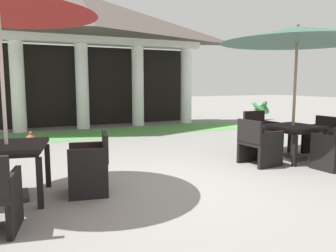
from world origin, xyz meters
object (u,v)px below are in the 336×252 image
object	(u,v)px
patio_table_near_foreground	(7,151)
patio_chair_near_foreground_east	(91,164)
patio_table_mid_left	(293,130)
patio_chair_mid_left_west	(258,143)
terracotta_urn	(31,140)
patio_chair_mid_left_north	(259,133)
patio_chair_mid_left_east	(322,136)
potted_palm_right_edge	(261,124)
patio_chair_mid_left_south	(334,148)
patio_umbrella_mid_left	(297,36)

from	to	relation	value
patio_table_near_foreground	patio_chair_near_foreground_east	distance (m)	1.09
patio_table_mid_left	patio_chair_mid_left_west	world-z (taller)	patio_chair_mid_left_west
patio_chair_near_foreground_east	terracotta_urn	size ratio (longest dim) A/B	2.28
patio_chair_mid_left_north	patio_chair_mid_left_east	size ratio (longest dim) A/B	1.10
patio_chair_mid_left_north	potted_palm_right_edge	world-z (taller)	potted_palm_right_edge
patio_table_near_foreground	patio_chair_mid_left_north	xyz separation A→B (m)	(5.15, 1.11, -0.22)
patio_table_mid_left	terracotta_urn	world-z (taller)	patio_table_mid_left
patio_chair_mid_left_south	potted_palm_right_edge	bearing A→B (deg)	63.12
patio_chair_near_foreground_east	patio_chair_mid_left_west	xyz separation A→B (m)	(3.24, 0.32, -0.00)
patio_chair_mid_left_north	terracotta_urn	xyz separation A→B (m)	(-4.68, 2.87, -0.28)
patio_umbrella_mid_left	patio_chair_mid_left_south	bearing A→B (deg)	-86.04
patio_chair_near_foreground_east	patio_table_mid_left	xyz separation A→B (m)	(4.17, 0.39, 0.19)
patio_chair_mid_left_north	patio_chair_mid_left_west	xyz separation A→B (m)	(-0.86, -0.99, -0.02)
patio_chair_near_foreground_east	patio_table_mid_left	size ratio (longest dim) A/B	0.86
patio_table_mid_left	potted_palm_right_edge	world-z (taller)	potted_palm_right_edge
patio_chair_mid_left_west	terracotta_urn	distance (m)	5.44
patio_umbrella_mid_left	patio_table_mid_left	bearing A→B (deg)	-165.96
patio_umbrella_mid_left	patio_chair_mid_left_west	bearing A→B (deg)	-176.04
patio_chair_mid_left_north	potted_palm_right_edge	xyz separation A→B (m)	(1.76, 2.01, -0.13)
patio_chair_mid_left_west	patio_chair_mid_left_east	bearing A→B (deg)	90.00
patio_table_mid_left	patio_chair_near_foreground_east	bearing A→B (deg)	-174.69
patio_chair_near_foreground_east	patio_chair_mid_left_east	xyz separation A→B (m)	(5.09, 0.45, -0.01)
patio_chair_mid_left_south	patio_chair_mid_left_east	size ratio (longest dim) A/B	0.97
patio_table_near_foreground	patio_umbrella_mid_left	distance (m)	5.53
patio_umbrella_mid_left	patio_chair_mid_left_east	size ratio (longest dim) A/B	3.62
patio_table_mid_left	potted_palm_right_edge	size ratio (longest dim) A/B	0.95
patio_table_mid_left	patio_umbrella_mid_left	xyz separation A→B (m)	(0.00, 0.00, 1.86)
patio_chair_mid_left_north	patio_chair_mid_left_east	xyz separation A→B (m)	(0.99, -0.86, -0.03)
patio_chair_mid_left_north	terracotta_urn	size ratio (longest dim) A/B	2.44
patio_chair_mid_left_north	patio_umbrella_mid_left	bearing A→B (deg)	90.00
potted_palm_right_edge	patio_chair_mid_left_east	bearing A→B (deg)	-105.01
patio_chair_near_foreground_east	patio_chair_mid_left_east	distance (m)	5.11
patio_table_mid_left	patio_chair_mid_left_east	size ratio (longest dim) A/B	1.19
patio_chair_mid_left_south	patio_umbrella_mid_left	bearing A→B (deg)	90.00
patio_chair_mid_left_north	terracotta_urn	bearing A→B (deg)	-35.48
patio_table_near_foreground	patio_table_mid_left	bearing A→B (deg)	1.95
patio_chair_near_foreground_east	patio_table_mid_left	bearing A→B (deg)	-73.38
patio_chair_mid_left_west	patio_chair_mid_left_south	bearing A→B (deg)	45.20
patio_chair_mid_left_south	terracotta_urn	world-z (taller)	patio_chair_mid_left_south
patio_chair_mid_left_south	patio_chair_mid_left_west	world-z (taller)	patio_chair_mid_left_west
patio_chair_mid_left_west	patio_chair_near_foreground_east	bearing A→B (deg)	-88.26
patio_table_mid_left	terracotta_urn	bearing A→B (deg)	141.32
patio_umbrella_mid_left	potted_palm_right_edge	xyz separation A→B (m)	(1.69, 2.93, -2.17)
patio_table_near_foreground	patio_chair_mid_left_south	xyz separation A→B (m)	(5.28, -0.74, -0.26)
patio_chair_near_foreground_east	patio_chair_mid_left_south	distance (m)	4.27
patio_table_near_foreground	patio_chair_mid_left_east	bearing A→B (deg)	2.25
patio_chair_near_foreground_east	terracotta_urn	xyz separation A→B (m)	(-0.58, 4.19, -0.27)
patio_chair_mid_left_west	terracotta_urn	size ratio (longest dim) A/B	2.32
patio_chair_mid_left_south	patio_chair_mid_left_north	bearing A→B (deg)	90.00
patio_chair_near_foreground_east	terracotta_urn	bearing A→B (deg)	19.13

